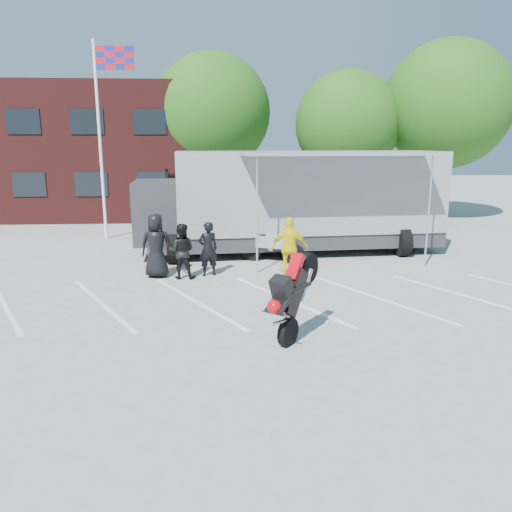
{
  "coord_description": "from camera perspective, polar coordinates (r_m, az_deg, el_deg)",
  "views": [
    {
      "loc": [
        -1.44,
        -11.36,
        4.01
      ],
      "look_at": [
        -0.68,
        0.52,
        1.3
      ],
      "focal_mm": 35.0,
      "sensor_mm": 36.0,
      "label": 1
    }
  ],
  "objects": [
    {
      "name": "ground",
      "position": [
        12.13,
        3.39,
        -6.5
      ],
      "size": [
        100.0,
        100.0,
        0.0
      ],
      "primitive_type": "plane",
      "color": "#A1A19C",
      "rests_on": "ground"
    },
    {
      "name": "tree_mid",
      "position": [
        27.15,
        10.41,
        14.6
      ],
      "size": [
        5.44,
        5.44,
        7.68
      ],
      "color": "#382314",
      "rests_on": "ground"
    },
    {
      "name": "spectator_leather_c",
      "position": [
        15.11,
        -8.51,
        0.56
      ],
      "size": [
        0.88,
        0.72,
        1.67
      ],
      "primitive_type": "imported",
      "rotation": [
        0.0,
        0.0,
        3.03
      ],
      "color": "black",
      "rests_on": "ground"
    },
    {
      "name": "spectator_leather_b",
      "position": [
        15.31,
        -5.5,
        0.82
      ],
      "size": [
        0.71,
        0.57,
        1.68
      ],
      "primitive_type": "imported",
      "rotation": [
        0.0,
        0.0,
        3.45
      ],
      "color": "black",
      "rests_on": "ground"
    },
    {
      "name": "tree_left",
      "position": [
        27.41,
        -5.02,
        16.04
      ],
      "size": [
        6.12,
        6.12,
        8.64
      ],
      "color": "#382314",
      "rests_on": "ground"
    },
    {
      "name": "tree_right",
      "position": [
        28.34,
        20.99,
        15.8
      ],
      "size": [
        6.46,
        6.46,
        9.12
      ],
      "color": "#382314",
      "rests_on": "ground"
    },
    {
      "name": "spectator_leather_a",
      "position": [
        15.34,
        -11.32,
        1.16
      ],
      "size": [
        1.0,
        0.7,
        1.95
      ],
      "primitive_type": "imported",
      "rotation": [
        0.0,
        0.0,
        3.06
      ],
      "color": "black",
      "rests_on": "ground"
    },
    {
      "name": "flagpole",
      "position": [
        21.92,
        -16.91,
        15.03
      ],
      "size": [
        1.61,
        0.12,
        8.0
      ],
      "color": "white",
      "rests_on": "ground"
    },
    {
      "name": "stunt_bike_rider",
      "position": [
        10.81,
        5.41,
        -9.02
      ],
      "size": [
        1.68,
        1.84,
        2.01
      ],
      "primitive_type": null,
      "rotation": [
        0.0,
        0.0,
        -0.66
      ],
      "color": "black",
      "rests_on": "ground"
    },
    {
      "name": "transporter_truck",
      "position": [
        18.71,
        4.41,
        0.41
      ],
      "size": [
        12.04,
        6.46,
        3.71
      ],
      "primitive_type": null,
      "rotation": [
        0.0,
        0.0,
        0.07
      ],
      "color": "gray",
      "rests_on": "ground"
    },
    {
      "name": "parking_bay_lines",
      "position": [
        13.07,
        2.86,
        -5.03
      ],
      "size": [
        18.09,
        13.33,
        0.01
      ],
      "primitive_type": "cube",
      "rotation": [
        0.0,
        0.0,
        0.52
      ],
      "color": "white",
      "rests_on": "ground"
    },
    {
      "name": "office_building",
      "position": [
        30.58,
        -20.3,
        11.1
      ],
      "size": [
        18.0,
        8.0,
        7.0
      ],
      "primitive_type": "cube",
      "color": "#491917",
      "rests_on": "ground"
    },
    {
      "name": "parked_motorcycle",
      "position": [
        17.14,
        1.9,
        -0.71
      ],
      "size": [
        2.39,
        1.63,
        1.19
      ],
      "primitive_type": null,
      "rotation": [
        0.0,
        0.0,
        1.15
      ],
      "color": "silver",
      "rests_on": "ground"
    },
    {
      "name": "spectator_hivis",
      "position": [
        15.0,
        3.89,
        0.95
      ],
      "size": [
        1.16,
        0.67,
        1.86
      ],
      "primitive_type": "imported",
      "rotation": [
        0.0,
        0.0,
        2.93
      ],
      "color": "#FFEA0D",
      "rests_on": "ground"
    }
  ]
}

